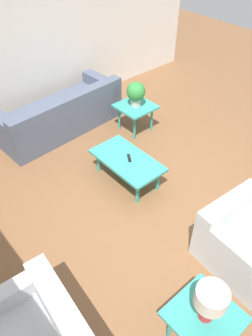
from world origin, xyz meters
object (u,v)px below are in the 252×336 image
Objects in this scene: side_table_plant at (136,109)px; potted_plant at (136,93)px; armchair at (246,241)px; sofa at (61,115)px; side_table_lamp at (204,319)px; coffee_table at (127,161)px; table_lamp at (210,301)px.

side_table_plant is 0.30m from potted_plant.
potted_plant is at bearing 77.68° from armchair.
side_table_lamp is at bearing 72.48° from sofa.
potted_plant reaches higher than armchair.
coffee_table is (1.87, 0.13, 0.05)m from armchair.
armchair is at bearing 88.57° from sofa.
potted_plant is 3.59m from table_lamp.
sofa is 2.31× the size of armchair.
side_table_plant is (2.76, -0.83, 0.13)m from armchair.
sofa reaches higher than armchair.
table_lamp is at bearing 90.00° from side_table_lamp.
coffee_table is 1.36m from potted_plant.
coffee_table is at bearing 132.58° from side_table_plant.
armchair is 1.64× the size of side_table_lamp.
potted_plant is at bearing -32.58° from table_lamp.
potted_plant reaches higher than sofa.
potted_plant is at bearing -32.58° from side_table_lamp.
side_table_lamp is (-2.14, 0.97, 0.08)m from coffee_table.
table_lamp reaches higher than armchair.
table_lamp reaches higher than sofa.
table_lamp is (-3.88, 0.96, 0.46)m from sofa.
potted_plant is at bearing 135.12° from sofa.
side_table_plant is at bearing -47.42° from coffee_table.
sofa reaches higher than side_table_plant.
table_lamp reaches higher than side_table_lamp.
potted_plant reaches higher than coffee_table.
armchair is 1.14m from side_table_lamp.
table_lamp reaches higher than coffee_table.
coffee_table is 1.81× the size of side_table_plant.
sofa is 4.02m from table_lamp.
coffee_table is (-1.74, -0.00, 0.06)m from sofa.
armchair is 2.91m from potted_plant.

